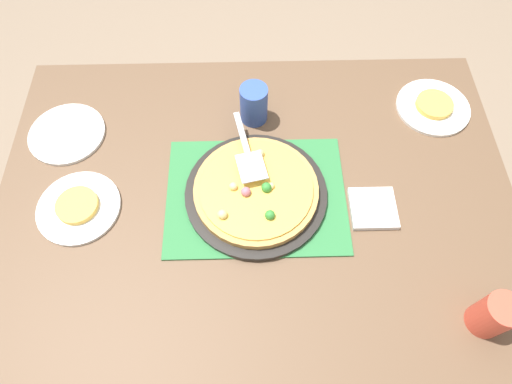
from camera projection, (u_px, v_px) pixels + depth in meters
The scene contains 14 objects.
ground_plane at pixel (256, 283), 1.84m from camera, with size 8.00×8.00×0.00m, color #84705B.
dining_table at pixel (256, 214), 1.28m from camera, with size 1.40×1.00×0.75m.
placemat at pixel (256, 195), 1.19m from camera, with size 0.48×0.36×0.01m, color #2D753D.
pizza_pan at pixel (256, 193), 1.18m from camera, with size 0.38×0.38×0.01m, color black.
pizza at pixel (256, 190), 1.16m from camera, with size 0.33×0.33×0.05m.
plate_near_left at pixel (433, 107), 1.34m from camera, with size 0.22×0.22×0.01m, color white.
plate_far_right at pixel (79, 208), 1.17m from camera, with size 0.22×0.22×0.01m, color white.
plate_side at pixel (67, 134), 1.29m from camera, with size 0.22×0.22×0.01m, color white.
served_slice_left at pixel (434, 104), 1.32m from camera, with size 0.11×0.11×0.02m, color #EAB747.
served_slice_right at pixel (77, 205), 1.15m from camera, with size 0.11×0.11×0.02m, color #EAB747.
cup_near at pixel (493, 315), 0.97m from camera, with size 0.08×0.08×0.12m, color #E04C38.
cup_far at pixel (253, 104), 1.27m from camera, with size 0.08×0.08×0.12m, color #3351AD.
pizza_server at pixel (247, 152), 1.18m from camera, with size 0.09×0.23×0.01m.
napkin_stack at pixel (373, 208), 1.16m from camera, with size 0.12×0.12×0.02m, color white.
Camera 1 is at (0.01, 0.58, 1.79)m, focal length 30.96 mm.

